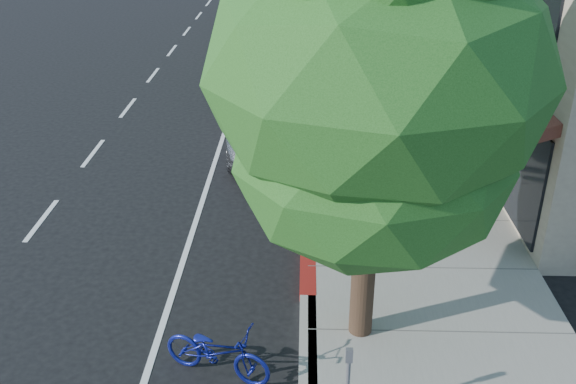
{
  "coord_description": "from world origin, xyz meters",
  "views": [
    {
      "loc": [
        -0.1,
        -10.9,
        7.23
      ],
      "look_at": [
        -0.43,
        0.92,
        1.35
      ],
      "focal_mm": 40.0,
      "sensor_mm": 36.0,
      "label": 1
    }
  ],
  "objects_px": {
    "cyclist": "(306,170)",
    "dark_sedan": "(282,91)",
    "bicycle": "(217,351)",
    "silver_suv": "(281,115)",
    "pedestrian": "(458,139)",
    "street_tree_0": "(376,79)",
    "white_pickup": "(276,36)"
  },
  "relations": [
    {
      "from": "silver_suv",
      "to": "pedestrian",
      "type": "bearing_deg",
      "value": -26.92
    },
    {
      "from": "pedestrian",
      "to": "white_pickup",
      "type": "bearing_deg",
      "value": -74.96
    },
    {
      "from": "street_tree_0",
      "to": "pedestrian",
      "type": "bearing_deg",
      "value": 66.27
    },
    {
      "from": "bicycle",
      "to": "silver_suv",
      "type": "distance_m",
      "value": 9.84
    },
    {
      "from": "street_tree_0",
      "to": "white_pickup",
      "type": "distance_m",
      "value": 20.0
    },
    {
      "from": "bicycle",
      "to": "pedestrian",
      "type": "xyz_separation_m",
      "value": [
        5.37,
        7.89,
        0.51
      ]
    },
    {
      "from": "silver_suv",
      "to": "pedestrian",
      "type": "relative_size",
      "value": 3.97
    },
    {
      "from": "cyclist",
      "to": "silver_suv",
      "type": "xyz_separation_m",
      "value": [
        -0.73,
        3.81,
        0.03
      ]
    },
    {
      "from": "silver_suv",
      "to": "dark_sedan",
      "type": "xyz_separation_m",
      "value": [
        -0.09,
        2.96,
        -0.22
      ]
    },
    {
      "from": "street_tree_0",
      "to": "cyclist",
      "type": "height_order",
      "value": "street_tree_0"
    },
    {
      "from": "cyclist",
      "to": "white_pickup",
      "type": "bearing_deg",
      "value": 20.45
    },
    {
      "from": "street_tree_0",
      "to": "pedestrian",
      "type": "distance_m",
      "value": 8.35
    },
    {
      "from": "street_tree_0",
      "to": "pedestrian",
      "type": "height_order",
      "value": "street_tree_0"
    },
    {
      "from": "dark_sedan",
      "to": "pedestrian",
      "type": "xyz_separation_m",
      "value": [
        4.8,
        -4.88,
        0.29
      ]
    },
    {
      "from": "street_tree_0",
      "to": "silver_suv",
      "type": "distance_m",
      "value": 9.7
    },
    {
      "from": "bicycle",
      "to": "white_pickup",
      "type": "xyz_separation_m",
      "value": [
        0.01,
        20.5,
        0.34
      ]
    },
    {
      "from": "cyclist",
      "to": "white_pickup",
      "type": "relative_size",
      "value": 0.32
    },
    {
      "from": "bicycle",
      "to": "pedestrian",
      "type": "bearing_deg",
      "value": -14.14
    },
    {
      "from": "silver_suv",
      "to": "pedestrian",
      "type": "distance_m",
      "value": 5.09
    },
    {
      "from": "cyclist",
      "to": "silver_suv",
      "type": "bearing_deg",
      "value": 25.94
    },
    {
      "from": "pedestrian",
      "to": "silver_suv",
      "type": "bearing_deg",
      "value": -30.14
    },
    {
      "from": "bicycle",
      "to": "pedestrian",
      "type": "height_order",
      "value": "pedestrian"
    },
    {
      "from": "silver_suv",
      "to": "dark_sedan",
      "type": "distance_m",
      "value": 2.97
    },
    {
      "from": "street_tree_0",
      "to": "dark_sedan",
      "type": "relative_size",
      "value": 1.78
    },
    {
      "from": "street_tree_0",
      "to": "dark_sedan",
      "type": "bearing_deg",
      "value": 98.55
    },
    {
      "from": "dark_sedan",
      "to": "pedestrian",
      "type": "height_order",
      "value": "pedestrian"
    },
    {
      "from": "silver_suv",
      "to": "white_pickup",
      "type": "relative_size",
      "value": 1.19
    },
    {
      "from": "cyclist",
      "to": "dark_sedan",
      "type": "xyz_separation_m",
      "value": [
        -0.82,
        6.76,
        -0.19
      ]
    },
    {
      "from": "cyclist",
      "to": "bicycle",
      "type": "bearing_deg",
      "value": -178.01
    },
    {
      "from": "street_tree_0",
      "to": "pedestrian",
      "type": "xyz_separation_m",
      "value": [
        3.03,
        6.89,
        -3.63
      ]
    },
    {
      "from": "street_tree_0",
      "to": "dark_sedan",
      "type": "xyz_separation_m",
      "value": [
        -1.77,
        11.76,
        -3.92
      ]
    },
    {
      "from": "cyclist",
      "to": "dark_sedan",
      "type": "bearing_deg",
      "value": 21.93
    }
  ]
}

